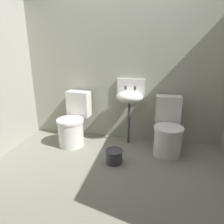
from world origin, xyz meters
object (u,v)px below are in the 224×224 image
at_px(toilet_left, 73,123).
at_px(bucket, 114,156).
at_px(sink, 130,96).
at_px(toilet_right, 168,131).

bearing_deg(toilet_left, bucket, 155.23).
distance_m(toilet_left, sink, 0.96).
distance_m(toilet_right, bucket, 0.85).
xyz_separation_m(toilet_right, bucket, (-0.68, -0.45, -0.23)).
height_order(toilet_left, bucket, toilet_left).
relative_size(toilet_left, toilet_right, 1.00).
relative_size(toilet_right, bucket, 3.36).
bearing_deg(bucket, toilet_left, 148.51).
height_order(toilet_right, bucket, toilet_right).
relative_size(toilet_left, bucket, 3.36).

